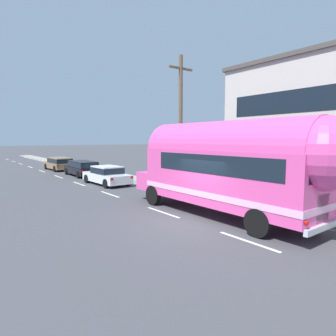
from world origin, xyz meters
TOP-DOWN VIEW (x-y plane):
  - ground_plane at (0.00, 0.00)m, footprint 300.00×300.00m
  - lane_markings at (2.43, 13.12)m, footprint 3.58×80.00m
  - sidewalk_slab at (4.38, 10.00)m, footprint 1.85×90.00m
  - utility_pole at (4.11, 5.81)m, footprint 1.80×0.24m
  - painted_bus at (1.74, -0.48)m, footprint 2.68×10.81m
  - car_lead at (1.55, 11.26)m, footprint 2.05×4.65m
  - car_second at (1.91, 17.19)m, footprint 1.98×4.81m
  - car_third at (1.74, 23.50)m, footprint 1.97×4.72m

SIDE VIEW (x-z plane):
  - ground_plane at x=0.00m, z-range 0.00..0.00m
  - lane_markings at x=2.43m, z-range 0.00..0.01m
  - sidewalk_slab at x=4.38m, z-range 0.00..0.15m
  - car_lead at x=1.55m, z-range 0.05..1.42m
  - car_third at x=1.74m, z-range 0.11..1.48m
  - car_second at x=1.91m, z-range 0.11..1.48m
  - painted_bus at x=1.74m, z-range 0.24..4.37m
  - utility_pole at x=4.11m, z-range 0.17..8.67m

